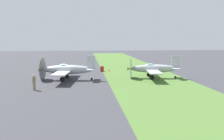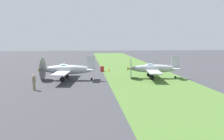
{
  "view_description": "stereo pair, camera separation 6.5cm",
  "coord_description": "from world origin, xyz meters",
  "px_view_note": "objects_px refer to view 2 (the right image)",
  "views": [
    {
      "loc": [
        -34.58,
        -3.09,
        5.55
      ],
      "look_at": [
        -0.82,
        -6.64,
        1.26
      ],
      "focal_mm": 40.31,
      "sensor_mm": 36.0,
      "label": 1
    },
    {
      "loc": [
        -34.59,
        -3.16,
        5.55
      ],
      "look_at": [
        -0.82,
        -6.64,
        1.26
      ],
      "focal_mm": 40.31,
      "sensor_mm": 36.0,
      "label": 2
    }
  ],
  "objects_px": {
    "airplane_lead": "(67,70)",
    "ground_crew_mechanic": "(65,67)",
    "runway_marker_cone": "(109,70)",
    "fuel_drum": "(102,69)",
    "ground_crew_chief": "(34,82)",
    "airplane_wingman": "(153,69)"
  },
  "relations": [
    {
      "from": "airplane_wingman",
      "to": "ground_crew_mechanic",
      "type": "xyz_separation_m",
      "value": [
        7.04,
        12.62,
        -0.45
      ]
    },
    {
      "from": "airplane_lead",
      "to": "ground_crew_mechanic",
      "type": "xyz_separation_m",
      "value": [
        7.41,
        0.81,
        -0.5
      ]
    },
    {
      "from": "fuel_drum",
      "to": "runway_marker_cone",
      "type": "bearing_deg",
      "value": -66.83
    },
    {
      "from": "fuel_drum",
      "to": "runway_marker_cone",
      "type": "distance_m",
      "value": 1.34
    },
    {
      "from": "ground_crew_mechanic",
      "to": "runway_marker_cone",
      "type": "height_order",
      "value": "ground_crew_mechanic"
    },
    {
      "from": "airplane_wingman",
      "to": "runway_marker_cone",
      "type": "relative_size",
      "value": 20.81
    },
    {
      "from": "airplane_wingman",
      "to": "runway_marker_cone",
      "type": "height_order",
      "value": "airplane_wingman"
    },
    {
      "from": "airplane_lead",
      "to": "ground_crew_mechanic",
      "type": "relative_size",
      "value": 5.52
    },
    {
      "from": "ground_crew_mechanic",
      "to": "airplane_lead",
      "type": "bearing_deg",
      "value": -2.22
    },
    {
      "from": "airplane_lead",
      "to": "fuel_drum",
      "type": "distance_m",
      "value": 9.74
    },
    {
      "from": "fuel_drum",
      "to": "airplane_wingman",
      "type": "bearing_deg",
      "value": -139.81
    },
    {
      "from": "airplane_lead",
      "to": "runway_marker_cone",
      "type": "relative_size",
      "value": 21.69
    },
    {
      "from": "airplane_wingman",
      "to": "fuel_drum",
      "type": "xyz_separation_m",
      "value": [
        7.8,
        6.59,
        -0.91
      ]
    },
    {
      "from": "fuel_drum",
      "to": "ground_crew_chief",
      "type": "bearing_deg",
      "value": 150.13
    },
    {
      "from": "airplane_lead",
      "to": "ground_crew_mechanic",
      "type": "bearing_deg",
      "value": 12.7
    },
    {
      "from": "airplane_lead",
      "to": "fuel_drum",
      "type": "height_order",
      "value": "airplane_lead"
    },
    {
      "from": "ground_crew_mechanic",
      "to": "fuel_drum",
      "type": "bearing_deg",
      "value": 88.73
    },
    {
      "from": "runway_marker_cone",
      "to": "ground_crew_mechanic",
      "type": "bearing_deg",
      "value": 100.02
    },
    {
      "from": "runway_marker_cone",
      "to": "ground_crew_chief",
      "type": "bearing_deg",
      "value": 147.56
    },
    {
      "from": "airplane_lead",
      "to": "fuel_drum",
      "type": "relative_size",
      "value": 10.6
    },
    {
      "from": "airplane_wingman",
      "to": "runway_marker_cone",
      "type": "bearing_deg",
      "value": 39.16
    },
    {
      "from": "airplane_lead",
      "to": "airplane_wingman",
      "type": "bearing_deg",
      "value": -81.76
    }
  ]
}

